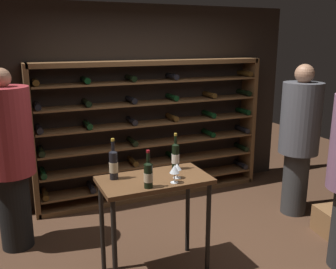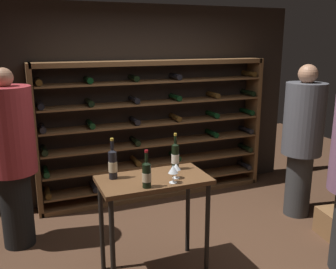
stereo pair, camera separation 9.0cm
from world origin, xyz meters
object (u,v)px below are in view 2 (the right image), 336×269
Objects in this scene: person_host_in_suit at (11,152)px; wine_bottle_red_label at (175,156)px; person_guest_khaki at (302,135)px; wine_bottle_gold_foil at (113,164)px; tasting_table at (154,192)px; wine_glass_stemmed_right at (173,170)px; wine_bottle_amber_reserve at (147,174)px; wine_rack at (155,130)px; wine_glass_stemmed_center at (176,167)px.

wine_bottle_red_label is at bearing 65.31° from person_host_in_suit.
person_guest_khaki is 2.45m from wine_bottle_gold_foil.
person_guest_khaki is at bearing 10.72° from wine_bottle_red_label.
wine_glass_stemmed_right is at bearing -56.89° from tasting_table.
wine_bottle_amber_reserve reaches higher than tasting_table.
wine_rack is 9.77× the size of wine_bottle_amber_reserve.
wine_bottle_amber_reserve is (-0.13, -0.19, 0.26)m from tasting_table.
wine_bottle_red_label is at bearing 27.51° from tasting_table.
wine_glass_stemmed_center is (1.36, -1.10, 0.01)m from person_host_in_suit.
wine_bottle_gold_foil is at bearing 158.54° from wine_glass_stemmed_center.
wine_bottle_red_label is (1.45, -0.88, 0.04)m from person_host_in_suit.
wine_rack reaches higher than wine_glass_stemmed_center.
wine_bottle_gold_foil reaches higher than wine_bottle_red_label.
wine_rack is at bearing 74.47° from wine_glass_stemmed_right.
person_host_in_suit is 1.60m from wine_bottle_amber_reserve.
person_guest_khaki is 5.31× the size of wine_bottle_red_label.
wine_glass_stemmed_center is (0.31, 0.11, -0.02)m from wine_bottle_amber_reserve.
wine_bottle_red_label is 0.95× the size of wine_bottle_gold_foil.
wine_bottle_gold_foil is 0.56m from wine_glass_stemmed_center.
wine_bottle_amber_reserve is 2.40× the size of wine_glass_stemmed_center.
person_host_in_suit is at bearing 139.09° from tasting_table.
tasting_table is at bearing -152.49° from wine_bottle_red_label.
wine_rack reaches higher than wine_glass_stemmed_right.
wine_bottle_red_label reaches higher than wine_bottle_amber_reserve.
wine_glass_stemmed_center is at bearing 18.82° from wine_bottle_amber_reserve.
wine_bottle_gold_foil is 1.14× the size of wine_bottle_amber_reserve.
wine_glass_stemmed_right is (-0.53, -1.89, 0.12)m from wine_rack.
wine_bottle_gold_foil is (-2.43, -0.36, 0.06)m from person_guest_khaki.
wine_glass_stemmed_right is 0.12m from wine_glass_stemmed_center.
person_guest_khaki is 2.32m from wine_bottle_amber_reserve.
wine_bottle_amber_reserve is 0.24m from wine_glass_stemmed_right.
person_host_in_suit is (-1.82, -0.70, 0.10)m from wine_rack.
person_host_in_suit is at bearing -159.03° from wine_rack.
person_guest_khaki is 5.75× the size of wine_bottle_amber_reserve.
wine_glass_stemmed_center is at bearing -111.41° from wine_bottle_red_label.
wine_bottle_red_label is at bearing 68.59° from wine_glass_stemmed_center.
tasting_table is 2.67× the size of wine_bottle_gold_foil.
wine_rack and person_host_in_suit have the same top height.
person_guest_khaki is at bearing 87.27° from person_host_in_suit.
tasting_table is 0.52× the size of person_host_in_suit.
wine_rack is at bearing 58.45° from wine_bottle_gold_foil.
wine_bottle_red_label is (-0.37, -1.57, 0.14)m from wine_rack.
wine_rack is 19.96× the size of wine_glass_stemmed_right.
tasting_table is at bearing 123.11° from wine_glass_stemmed_right.
wine_glass_stemmed_right reaches higher than wine_glass_stemmed_center.
wine_bottle_gold_foil is (-0.98, -1.59, 0.14)m from wine_rack.
person_guest_khaki reaches higher than wine_glass_stemmed_right.
person_guest_khaki is at bearing 18.56° from wine_glass_stemmed_right.
wine_rack reaches higher than wine_bottle_gold_foil.
wine_glass_stemmed_center reaches higher than tasting_table.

